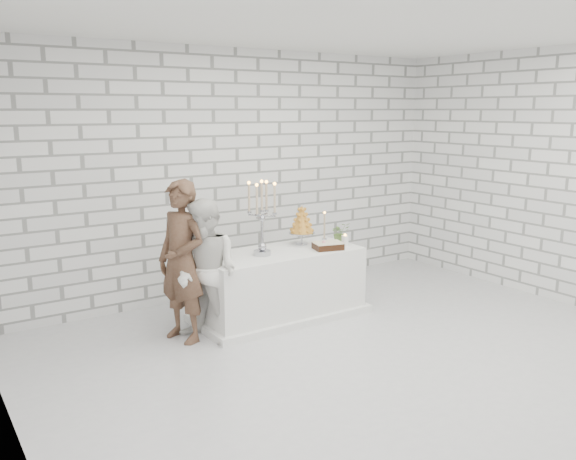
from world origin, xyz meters
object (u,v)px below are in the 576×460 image
object	(u,v)px
groom	(182,261)
bride	(207,272)
croquembouche	(302,225)
cake_table	(280,284)
candelabra	(262,218)

from	to	relation	value
groom	bride	distance (m)	0.27
groom	bride	bearing A→B (deg)	25.16
croquembouche	groom	bearing A→B (deg)	-173.84
groom	bride	size ratio (longest dim) A/B	1.13
bride	cake_table	bearing A→B (deg)	78.65
groom	croquembouche	world-z (taller)	groom
cake_table	groom	size ratio (longest dim) A/B	1.11
cake_table	croquembouche	distance (m)	0.73
cake_table	bride	xyz separation A→B (m)	(-0.99, -0.22, 0.34)
cake_table	candelabra	bearing A→B (deg)	-170.51
groom	cake_table	bearing A→B (deg)	73.11
cake_table	groom	distance (m)	1.25
cake_table	croquembouche	world-z (taller)	croquembouche
groom	croquembouche	distance (m)	1.57
cake_table	groom	bearing A→B (deg)	-178.49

